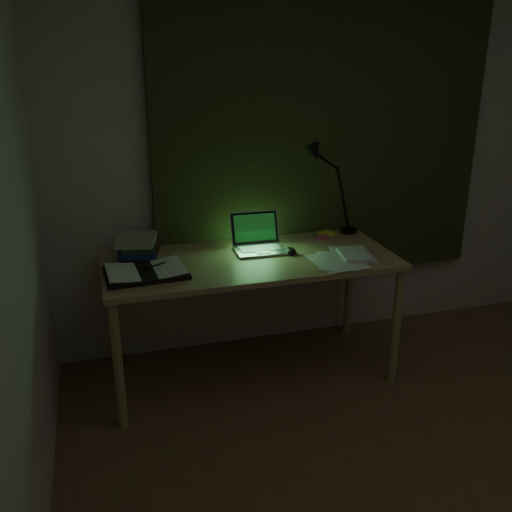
{
  "coord_description": "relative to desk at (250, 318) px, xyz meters",
  "views": [
    {
      "loc": [
        -1.43,
        -1.42,
        1.9
      ],
      "look_at": [
        -0.61,
        1.43,
        0.82
      ],
      "focal_mm": 40.0,
      "sensor_mm": 36.0,
      "label": 1
    }
  ],
  "objects": [
    {
      "name": "open_textbook",
      "position": [
        -0.6,
        -0.09,
        0.4
      ],
      "size": [
        0.45,
        0.33,
        0.04
      ],
      "primitive_type": null,
      "rotation": [
        0.0,
        0.0,
        0.06
      ],
      "color": "white",
      "rests_on": "desk"
    },
    {
      "name": "laptop",
      "position": [
        0.09,
        0.09,
        0.49
      ],
      "size": [
        0.31,
        0.34,
        0.21
      ],
      "primitive_type": null,
      "rotation": [
        0.0,
        0.0,
        -0.03
      ],
      "color": "#B3B3B8",
      "rests_on": "desk"
    },
    {
      "name": "sticky_yellow",
      "position": [
        0.59,
        0.29,
        0.39
      ],
      "size": [
        0.1,
        0.1,
        0.02
      ],
      "primitive_type": "cube",
      "rotation": [
        0.0,
        0.0,
        0.28
      ],
      "color": "#FAFC35",
      "rests_on": "desk"
    },
    {
      "name": "mouse",
      "position": [
        0.25,
        0.01,
        0.4
      ],
      "size": [
        0.07,
        0.1,
        0.04
      ],
      "primitive_type": "ellipsoid",
      "rotation": [
        0.0,
        0.0,
        -0.05
      ],
      "color": "black",
      "rests_on": "desk"
    },
    {
      "name": "sticky_pink",
      "position": [
        0.53,
        0.21,
        0.39
      ],
      "size": [
        0.08,
        0.08,
        0.02
      ],
      "primitive_type": "cube",
      "rotation": [
        0.0,
        0.0,
        -0.06
      ],
      "color": "#FA6182",
      "rests_on": "desk"
    },
    {
      "name": "wall_back",
      "position": [
        0.61,
        0.45,
        0.87
      ],
      "size": [
        3.5,
        0.0,
        2.5
      ],
      "primitive_type": "cube",
      "color": "silver",
      "rests_on": "ground"
    },
    {
      "name": "loose_papers",
      "position": [
        0.54,
        -0.12,
        0.39
      ],
      "size": [
        0.37,
        0.39,
        0.02
      ],
      "primitive_type": null,
      "rotation": [
        0.0,
        0.0,
        -0.03
      ],
      "color": "silver",
      "rests_on": "desk"
    },
    {
      "name": "curtain",
      "position": [
        0.61,
        0.41,
        1.07
      ],
      "size": [
        2.2,
        0.06,
        2.0
      ],
      "primitive_type": "cube",
      "color": "#2C3118",
      "rests_on": "wall_back"
    },
    {
      "name": "desk",
      "position": [
        0.0,
        0.0,
        0.0
      ],
      "size": [
        1.68,
        0.73,
        0.76
      ],
      "primitive_type": null,
      "color": "tan",
      "rests_on": "floor"
    },
    {
      "name": "desk_lamp",
      "position": [
        0.75,
        0.29,
        0.68
      ],
      "size": [
        0.42,
        0.33,
        0.6
      ],
      "primitive_type": null,
      "rotation": [
        0.0,
        0.0,
        -0.05
      ],
      "color": "black",
      "rests_on": "desk"
    },
    {
      "name": "book_stack",
      "position": [
        -0.61,
        0.19,
        0.45
      ],
      "size": [
        0.26,
        0.29,
        0.13
      ],
      "primitive_type": null,
      "rotation": [
        0.0,
        0.0,
        -0.23
      ],
      "color": "white",
      "rests_on": "desk"
    }
  ]
}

